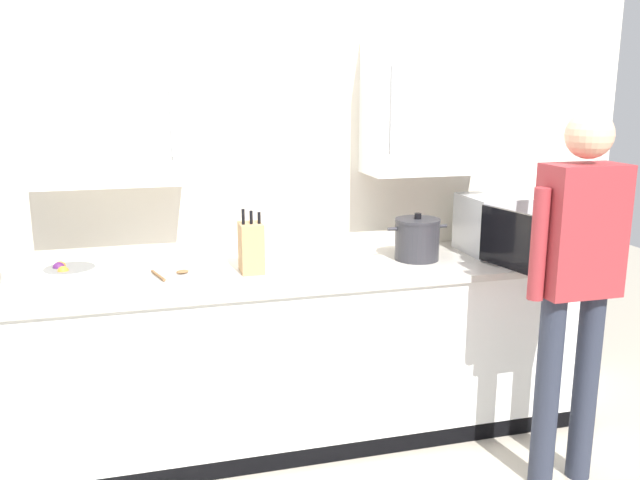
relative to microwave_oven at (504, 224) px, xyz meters
The scene contains 8 objects.
back_wall_tiled 1.32m from the microwave_oven, 165.53° to the left, with size 4.20×0.44×2.76m.
counter_unit 1.36m from the microwave_oven, behind, with size 3.29×0.71×0.90m.
microwave_oven is the anchor object (origin of this frame).
knife_block 1.41m from the microwave_oven, behind, with size 0.11×0.15×0.32m.
wooden_spoon 1.80m from the microwave_oven, behind, with size 0.19×0.18×0.02m.
fruit_bowl 2.26m from the microwave_oven, behind, with size 0.28×0.28×0.10m.
stock_pot 0.53m from the microwave_oven, behind, with size 0.33×0.24×0.25m.
person_figure 0.78m from the microwave_oven, 97.46° to the right, with size 0.44×0.58×1.69m.
Camera 1 is at (-0.68, -2.33, 1.78)m, focal length 36.97 mm.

